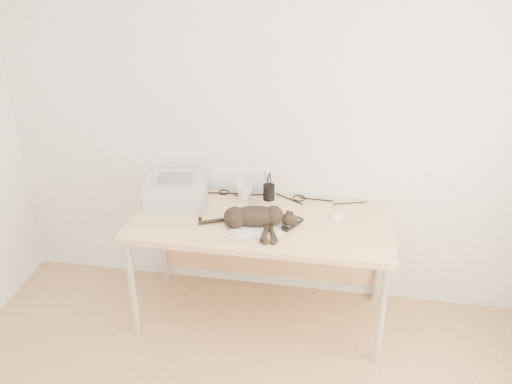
% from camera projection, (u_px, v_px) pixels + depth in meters
% --- Properties ---
extents(wall_back, '(3.50, 0.00, 3.50)m').
position_uv_depth(wall_back, '(271.00, 113.00, 3.52)').
color(wall_back, white).
rests_on(wall_back, floor).
extents(desk, '(1.60, 0.70, 0.74)m').
position_uv_depth(desk, '(263.00, 231.00, 3.60)').
color(desk, '#E5BC86').
rests_on(desk, floor).
extents(printer, '(0.41, 0.36, 0.18)m').
position_uv_depth(printer, '(176.00, 191.00, 3.62)').
color(printer, '#B1B1B7').
rests_on(printer, desk).
extents(papers, '(0.33, 0.26, 0.01)m').
position_uv_depth(papers, '(256.00, 227.00, 3.38)').
color(papers, white).
rests_on(papers, desk).
extents(cat, '(0.60, 0.28, 0.13)m').
position_uv_depth(cat, '(253.00, 218.00, 3.37)').
color(cat, black).
rests_on(cat, desk).
extents(mug, '(0.15, 0.15, 0.10)m').
position_uv_depth(mug, '(244.00, 192.00, 3.69)').
color(mug, silver).
rests_on(mug, desk).
extents(pen_cup, '(0.08, 0.08, 0.19)m').
position_uv_depth(pen_cup, '(269.00, 192.00, 3.68)').
color(pen_cup, black).
rests_on(pen_cup, desk).
extents(remote_grey, '(0.10, 0.21, 0.02)m').
position_uv_depth(remote_grey, '(256.00, 207.00, 3.58)').
color(remote_grey, slate).
rests_on(remote_grey, desk).
extents(remote_black, '(0.12, 0.17, 0.02)m').
position_uv_depth(remote_black, '(292.00, 224.00, 3.40)').
color(remote_black, black).
rests_on(remote_black, desk).
extents(mouse, '(0.09, 0.12, 0.04)m').
position_uv_depth(mouse, '(336.00, 215.00, 3.48)').
color(mouse, white).
rests_on(mouse, desk).
extents(cable_tangle, '(1.36, 0.09, 0.01)m').
position_uv_depth(cable_tangle, '(269.00, 196.00, 3.73)').
color(cable_tangle, black).
rests_on(cable_tangle, desk).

